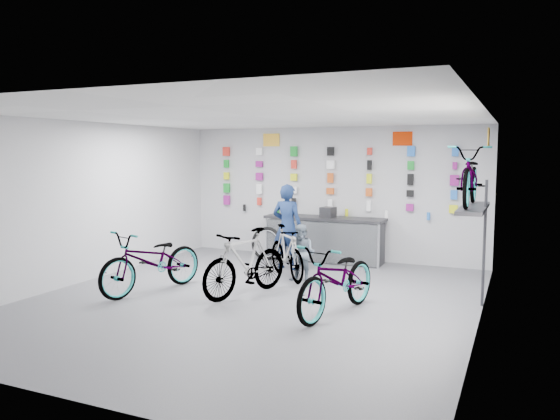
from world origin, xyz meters
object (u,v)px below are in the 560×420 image
at_px(customer, 302,253).
at_px(bike_service, 287,252).
at_px(counter, 324,240).
at_px(bike_left, 152,261).
at_px(bike_center, 245,263).
at_px(clerk, 287,227).
at_px(bike_right, 338,279).

bearing_deg(customer, bike_service, 159.41).
height_order(counter, bike_left, bike_left).
bearing_deg(counter, bike_center, -94.21).
distance_m(counter, bike_center, 3.34).
distance_m(bike_left, customer, 2.73).
xyz_separation_m(clerk, customer, (0.72, -0.99, -0.34)).
xyz_separation_m(bike_left, bike_service, (1.72, 1.91, -0.04)).
bearing_deg(customer, bike_left, -136.43).
xyz_separation_m(counter, bike_center, (-0.24, -3.33, 0.08)).
xyz_separation_m(bike_service, clerk, (-0.33, 0.81, 0.38)).
distance_m(bike_right, bike_service, 2.50).
distance_m(counter, customer, 2.07).
relative_size(bike_left, bike_service, 1.24).
relative_size(bike_service, customer, 1.56).
bearing_deg(bike_right, bike_center, 178.93).
height_order(bike_left, clerk, clerk).
relative_size(bike_center, customer, 1.74).
bearing_deg(clerk, customer, 127.38).
bearing_deg(bike_right, customer, 138.64).
height_order(bike_service, customer, customer).
bearing_deg(bike_service, bike_left, -175.89).
distance_m(bike_left, clerk, 3.07).
bearing_deg(bike_right, bike_left, -167.24).
distance_m(counter, bike_left, 4.20).
height_order(bike_service, clerk, clerk).
height_order(counter, clerk, clerk).
bearing_deg(bike_service, bike_center, -139.15).
bearing_deg(bike_service, bike_right, -92.89).
height_order(bike_left, customer, bike_left).
distance_m(bike_center, bike_right, 1.83).
xyz_separation_m(bike_left, customer, (2.11, 1.73, -0.01)).
distance_m(bike_service, customer, 0.43).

